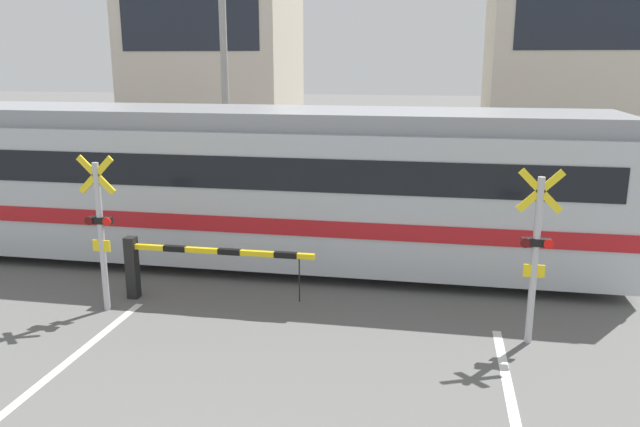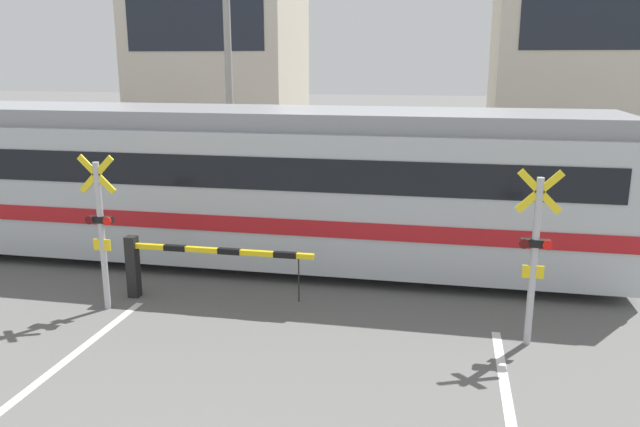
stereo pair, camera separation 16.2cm
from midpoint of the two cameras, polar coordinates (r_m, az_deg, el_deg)
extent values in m
cube|color=gray|center=(13.05, 1.40, -5.45)|extent=(50.00, 0.10, 0.08)
cube|color=gray|center=(14.39, 2.41, -3.60)|extent=(50.00, 0.10, 0.08)
cube|color=#B7BCC1|center=(15.05, -17.93, 2.67)|extent=(21.96, 2.97, 2.76)
cube|color=gray|center=(14.85, -18.38, 8.59)|extent=(21.74, 2.62, 0.36)
cube|color=red|center=(15.13, -17.82, 1.13)|extent=(21.98, 3.03, 0.32)
cube|color=black|center=(14.95, -18.11, 5.01)|extent=(21.08, 3.02, 0.64)
cylinder|color=black|center=(12.77, 8.57, -4.42)|extent=(0.76, 0.12, 0.76)
cylinder|color=black|center=(14.14, 8.90, -2.64)|extent=(0.76, 0.12, 0.76)
cube|color=black|center=(12.19, -16.36, -4.69)|extent=(0.20, 0.20, 1.18)
cube|color=yellow|center=(11.38, -8.73, -3.39)|extent=(3.47, 0.09, 0.09)
cube|color=black|center=(11.70, -12.73, -3.09)|extent=(0.42, 0.10, 0.10)
cube|color=black|center=(11.32, -7.91, -3.45)|extent=(0.42, 0.10, 0.10)
cube|color=black|center=(11.03, -2.78, -3.80)|extent=(0.42, 0.10, 0.10)
cylinder|color=black|center=(11.12, -1.54, -6.11)|extent=(0.02, 0.02, 0.81)
cube|color=black|center=(16.45, 15.64, 0.10)|extent=(0.20, 0.20, 1.18)
cube|color=yellow|center=(16.32, 9.65, 1.82)|extent=(3.47, 0.09, 0.09)
cube|color=black|center=(16.32, 12.70, 1.67)|extent=(0.42, 0.10, 0.10)
cube|color=black|center=(16.33, 9.05, 1.85)|extent=(0.42, 0.10, 0.10)
cube|color=black|center=(16.40, 5.41, 2.01)|extent=(0.42, 0.10, 0.10)
cylinder|color=black|center=(16.52, 4.54, 0.51)|extent=(0.02, 0.02, 0.81)
cylinder|color=#B2B2B7|center=(11.56, -18.93, -2.06)|extent=(0.11, 0.11, 2.66)
cube|color=yellow|center=(11.32, -19.36, 3.40)|extent=(0.68, 0.04, 0.68)
cube|color=yellow|center=(11.32, -19.36, 3.40)|extent=(0.68, 0.04, 0.68)
cube|color=black|center=(11.48, -19.05, -0.53)|extent=(0.44, 0.12, 0.12)
cylinder|color=#4C0C0C|center=(11.50, -19.97, -0.57)|extent=(0.15, 0.03, 0.15)
cylinder|color=red|center=(11.33, -18.50, -0.66)|extent=(0.15, 0.03, 0.15)
cube|color=yellow|center=(11.57, -18.92, -2.72)|extent=(0.32, 0.03, 0.20)
cylinder|color=#B2B2B7|center=(10.12, 19.38, -4.31)|extent=(0.11, 0.11, 2.66)
cube|color=yellow|center=(9.84, 19.89, 1.90)|extent=(0.68, 0.04, 0.68)
cube|color=yellow|center=(9.84, 19.89, 1.90)|extent=(0.68, 0.04, 0.68)
cube|color=black|center=(10.03, 19.52, -2.57)|extent=(0.44, 0.12, 0.12)
cylinder|color=#4C0C0C|center=(9.93, 18.61, -2.65)|extent=(0.15, 0.03, 0.15)
cylinder|color=red|center=(9.98, 20.55, -2.73)|extent=(0.15, 0.03, 0.15)
cube|color=yellow|center=(10.14, 19.33, -5.06)|extent=(0.32, 0.03, 0.20)
cylinder|color=#33384C|center=(18.45, 6.21, 1.33)|extent=(0.13, 0.13, 0.77)
cylinder|color=#33384C|center=(18.44, 6.64, 1.31)|extent=(0.13, 0.13, 0.77)
cube|color=#386647|center=(18.31, 6.49, 3.44)|extent=(0.38, 0.22, 0.61)
sphere|color=tan|center=(18.24, 6.52, 4.72)|extent=(0.21, 0.21, 0.21)
cube|color=beige|center=(26.16, -9.02, 15.51)|extent=(6.23, 5.04, 10.41)
cube|color=#1E232D|center=(23.83, -11.27, 16.86)|extent=(5.23, 0.03, 2.08)
cube|color=beige|center=(25.14, 24.88, 14.51)|extent=(7.66, 5.04, 10.39)
cube|color=#1E232D|center=(22.71, 26.47, 15.89)|extent=(6.43, 0.03, 2.08)
cylinder|color=gray|center=(19.59, -8.10, 12.26)|extent=(0.22, 0.22, 7.73)
camera|label=1|loc=(0.08, -89.60, 0.10)|focal=35.00mm
camera|label=2|loc=(0.08, 90.40, -0.10)|focal=35.00mm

